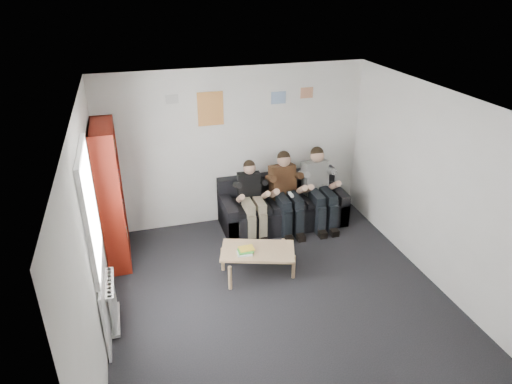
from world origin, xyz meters
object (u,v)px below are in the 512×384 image
at_px(sofa, 282,207).
at_px(person_right, 319,189).
at_px(person_middle, 287,193).
at_px(bookshelf, 112,196).
at_px(person_left, 252,199).
at_px(coffee_table, 258,253).

distance_m(sofa, person_right, 0.74).
xyz_separation_m(sofa, person_middle, (0.00, -0.20, 0.37)).
xyz_separation_m(sofa, person_right, (0.60, -0.20, 0.37)).
distance_m(bookshelf, person_right, 3.41).
distance_m(bookshelf, person_left, 2.24).
distance_m(person_left, person_right, 1.20).
height_order(sofa, coffee_table, sofa).
bearing_deg(bookshelf, coffee_table, -27.47).
xyz_separation_m(bookshelf, person_right, (3.39, 0.17, -0.41)).
bearing_deg(bookshelf, sofa, 7.30).
bearing_deg(person_left, coffee_table, -95.90).
bearing_deg(person_right, coffee_table, -150.85).
relative_size(bookshelf, person_left, 1.71).
distance_m(bookshelf, coffee_table, 2.29).
height_order(person_left, person_middle, person_middle).
relative_size(bookshelf, person_right, 1.58).
distance_m(sofa, person_left, 0.71).
height_order(coffee_table, person_middle, person_middle).
height_order(sofa, person_left, person_left).
relative_size(bookshelf, coffee_table, 2.06).
bearing_deg(person_left, person_middle, 5.47).
height_order(sofa, person_right, person_right).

